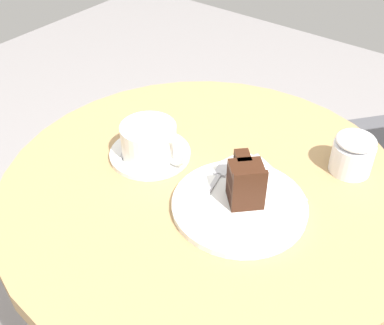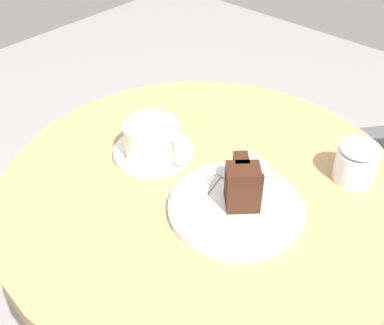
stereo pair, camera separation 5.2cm
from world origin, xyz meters
TOP-DOWN VIEW (x-y plane):
  - cafe_table at (0.00, 0.00)m, footprint 0.74×0.74m
  - saucer at (-0.13, 0.00)m, footprint 0.16×0.16m
  - coffee_cup at (-0.12, -0.01)m, footprint 0.14×0.10m
  - teaspoon at (-0.18, -0.01)m, footprint 0.06×0.09m
  - cake_plate at (0.09, -0.02)m, footprint 0.23×0.23m
  - cake_slice at (0.09, -0.00)m, footprint 0.08×0.08m
  - fork at (0.02, 0.00)m, footprint 0.05×0.13m
  - napkin at (0.06, 0.03)m, footprint 0.20×0.20m
  - sugar_pot at (0.19, 0.19)m, footprint 0.08×0.08m

SIDE VIEW (x-z plane):
  - cafe_table at x=0.00m, z-range 0.23..0.92m
  - napkin at x=0.06m, z-range 0.69..0.69m
  - saucer at x=-0.13m, z-range 0.69..0.70m
  - cake_plate at x=0.09m, z-range 0.69..0.70m
  - teaspoon at x=-0.18m, z-range 0.70..0.70m
  - fork at x=0.02m, z-range 0.70..0.71m
  - sugar_pot at x=0.19m, z-range 0.69..0.77m
  - coffee_cup at x=-0.12m, z-range 0.70..0.77m
  - cake_slice at x=0.09m, z-range 0.70..0.78m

